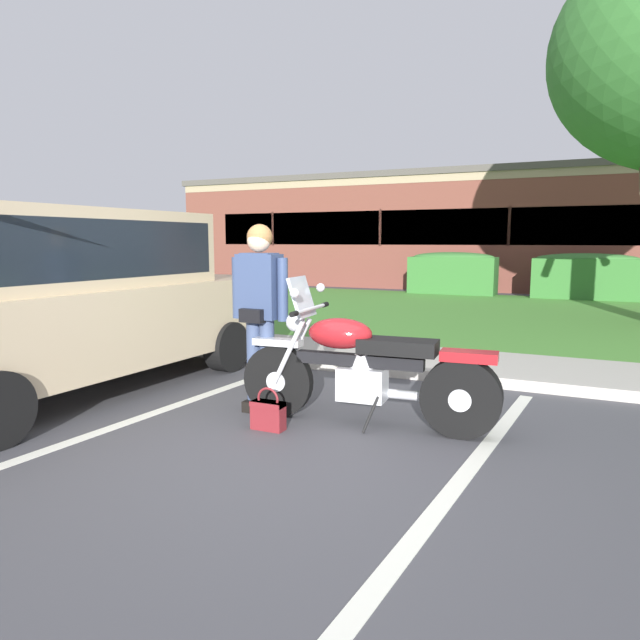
# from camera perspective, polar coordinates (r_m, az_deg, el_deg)

# --- Properties ---
(ground_plane) EXTENTS (140.00, 140.00, 0.00)m
(ground_plane) POSITION_cam_1_polar(r_m,az_deg,el_deg) (4.39, -4.19, -12.91)
(ground_plane) COLOR #424247
(curb_strip) EXTENTS (60.00, 0.20, 0.12)m
(curb_strip) POSITION_cam_1_polar(r_m,az_deg,el_deg) (6.73, 7.09, -5.01)
(curb_strip) COLOR #ADA89E
(curb_strip) RESTS_ON ground
(concrete_walk) EXTENTS (60.00, 1.50, 0.08)m
(concrete_walk) POSITION_cam_1_polar(r_m,az_deg,el_deg) (7.53, 9.11, -3.82)
(concrete_walk) COLOR #ADA89E
(concrete_walk) RESTS_ON ground
(grass_lawn) EXTENTS (60.00, 8.68, 0.06)m
(grass_lawn) POSITION_cam_1_polar(r_m,az_deg,el_deg) (12.44, 15.65, 0.55)
(grass_lawn) COLOR #478433
(grass_lawn) RESTS_ON ground
(stall_stripe_0) EXTENTS (0.46, 4.40, 0.01)m
(stall_stripe_0) POSITION_cam_1_polar(r_m,az_deg,el_deg) (5.39, -17.35, -9.22)
(stall_stripe_0) COLOR silver
(stall_stripe_0) RESTS_ON ground
(stall_stripe_1) EXTENTS (0.46, 4.40, 0.01)m
(stall_stripe_1) POSITION_cam_1_polar(r_m,az_deg,el_deg) (4.13, 14.41, -14.45)
(stall_stripe_1) COLOR silver
(stall_stripe_1) RESTS_ON ground
(motorcycle) EXTENTS (2.24, 0.82, 1.26)m
(motorcycle) POSITION_cam_1_polar(r_m,az_deg,el_deg) (4.82, 5.40, -4.95)
(motorcycle) COLOR black
(motorcycle) RESTS_ON ground
(rider_person) EXTENTS (0.57, 0.31, 1.70)m
(rider_person) POSITION_cam_1_polar(r_m,az_deg,el_deg) (5.20, -6.03, 1.61)
(rider_person) COLOR black
(rider_person) RESTS_ON ground
(handbag) EXTENTS (0.28, 0.13, 0.36)m
(handbag) POSITION_cam_1_polar(r_m,az_deg,el_deg) (4.82, -5.20, -9.17)
(handbag) COLOR maroon
(handbag) RESTS_ON ground
(parked_suv_adjacent) EXTENTS (2.16, 4.91, 1.86)m
(parked_suv_adjacent) POSITION_cam_1_polar(r_m,az_deg,el_deg) (6.41, -24.00, 1.84)
(parked_suv_adjacent) COLOR tan
(parked_suv_adjacent) RESTS_ON ground
(hedge_left) EXTENTS (2.42, 0.90, 1.24)m
(hedge_left) POSITION_cam_1_polar(r_m,az_deg,el_deg) (16.80, 13.07, 4.60)
(hedge_left) COLOR #336B2D
(hedge_left) RESTS_ON ground
(hedge_center_left) EXTENTS (2.60, 0.90, 1.24)m
(hedge_center_left) POSITION_cam_1_polar(r_m,az_deg,el_deg) (16.42, 24.95, 4.00)
(hedge_center_left) COLOR #336B2D
(hedge_center_left) RESTS_ON ground
(brick_building) EXTENTS (23.82, 11.58, 3.80)m
(brick_building) POSITION_cam_1_polar(r_m,az_deg,el_deg) (23.65, 20.03, 8.26)
(brick_building) COLOR brown
(brick_building) RESTS_ON ground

